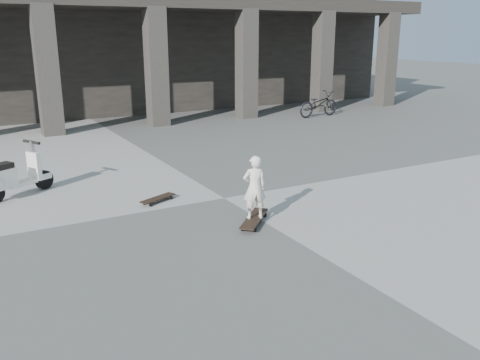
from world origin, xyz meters
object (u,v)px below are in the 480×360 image
skateboard_spare (158,199)px  longboard (254,219)px  bicycle (318,104)px  scooter (7,179)px  child (254,187)px

skateboard_spare → longboard: bearing=-85.2°
longboard → bicycle: bicycle is taller
skateboard_spare → scooter: (-2.48, 1.59, 0.35)m
skateboard_spare → child: bearing=-85.2°
skateboard_spare → bicycle: (9.12, 6.90, 0.42)m
child → bicycle: bearing=-118.4°
scooter → child: bearing=-73.2°
skateboard_spare → bicycle: 11.44m
bicycle → scooter: bearing=109.9°
longboard → skateboard_spare: longboard is taller
longboard → scooter: size_ratio=0.67×
longboard → skateboard_spare: (-1.03, 1.89, -0.01)m
bicycle → longboard: bearing=132.7°
longboard → child: 0.57m
longboard → bicycle: size_ratio=0.50×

